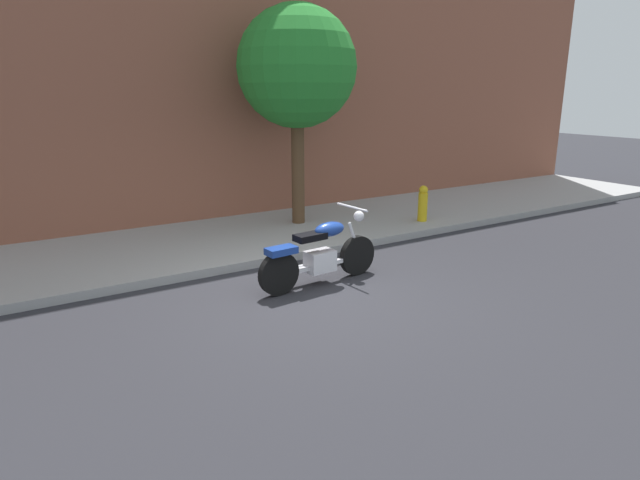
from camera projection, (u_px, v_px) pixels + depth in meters
The scene contains 6 objects.
ground_plane at pixel (319, 297), 7.63m from camera, with size 60.00×60.00×0.00m, color #28282D.
sidewalk at pixel (230, 240), 10.29m from camera, with size 24.50×3.23×0.14m, color #9C9C9C.
building_facade at pixel (183, 8), 10.64m from camera, with size 24.50×0.50×8.83m, color brown.
motorcycle at pixel (320, 254), 8.04m from camera, with size 2.11×0.70×1.13m.
street_tree at pixel (297, 68), 10.52m from camera, with size 2.38×2.38×4.48m.
fire_hydrant at pixel (423, 206), 11.41m from camera, with size 0.20×0.20×0.91m.
Camera 1 is at (-3.75, -6.06, 2.85)m, focal length 30.06 mm.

